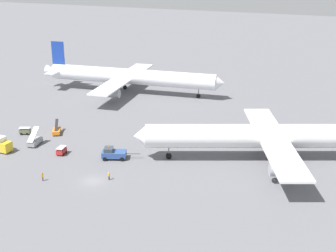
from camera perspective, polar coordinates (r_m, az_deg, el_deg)
name	(u,v)px	position (r m, az deg, el deg)	size (l,w,h in m)	color
ground_plane	(93,181)	(96.06, -8.98, -6.56)	(600.00, 600.00, 0.00)	slate
airliner_at_gate_left	(130,77)	(154.22, -4.60, 5.93)	(60.94, 42.54, 15.54)	white
airliner_being_pushed	(264,136)	(105.00, 11.50, -1.24)	(53.61, 41.28, 15.43)	white
pushback_tug	(113,153)	(105.18, -6.60, -3.29)	(8.45, 4.62, 2.91)	#2D4C8C
gse_baggage_cart_near_cluster	(61,151)	(109.48, -12.70, -2.92)	(1.97, 2.94, 1.71)	red
gse_stair_truck_yellow	(35,141)	(116.30, -15.76, -1.73)	(2.72, 4.86, 4.06)	gray
gse_baggage_cart_trailing	(25,131)	(124.00, -16.83, -0.56)	(3.12, 2.48, 1.71)	#666B4C
gse_belt_loader_portside	(57,131)	(122.22, -13.26, -0.54)	(3.52, 4.90, 3.02)	orange
ground_crew_marshaller_foreground	(42,177)	(97.88, -14.87, -5.91)	(0.36, 0.48, 1.73)	#4C4C51
ground_crew_ramp_agent_by_cones	(109,176)	(95.81, -7.12, -5.99)	(0.36, 0.36, 1.59)	#2D3351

